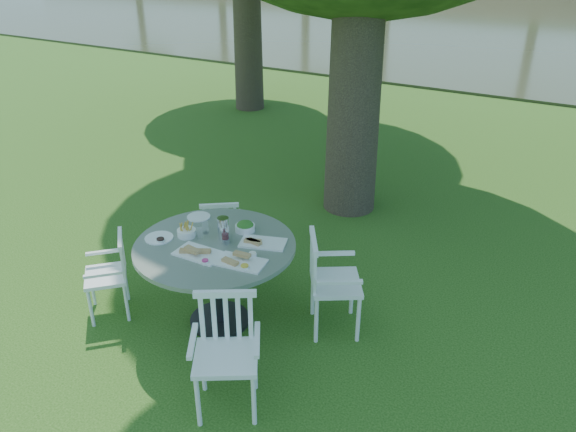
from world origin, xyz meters
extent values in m
plane|color=#193E0D|center=(0.00, 0.00, 0.00)|extent=(140.00, 140.00, 0.00)
cylinder|color=black|center=(-0.30, -0.59, 0.02)|extent=(0.56, 0.56, 0.04)
cylinder|color=black|center=(-0.30, -0.59, 0.42)|extent=(0.12, 0.12, 0.77)
cylinder|color=slate|center=(-0.30, -0.59, 0.83)|extent=(1.43, 1.43, 0.04)
cylinder|color=white|center=(0.95, -0.20, 0.23)|extent=(0.04, 0.04, 0.47)
cylinder|color=white|center=(0.73, 0.15, 0.23)|extent=(0.04, 0.04, 0.47)
cylinder|color=white|center=(0.63, -0.40, 0.23)|extent=(0.04, 0.04, 0.47)
cylinder|color=white|center=(0.41, -0.04, 0.23)|extent=(0.04, 0.04, 0.47)
cube|color=white|center=(0.68, -0.12, 0.49)|extent=(0.62, 0.64, 0.04)
cube|color=white|center=(0.50, -0.23, 0.71)|extent=(0.29, 0.43, 0.48)
cylinder|color=white|center=(-0.85, 0.54, 0.20)|extent=(0.03, 0.03, 0.40)
cylinder|color=white|center=(-1.14, 0.33, 0.20)|extent=(0.03, 0.03, 0.40)
cylinder|color=white|center=(-0.66, 0.28, 0.20)|extent=(0.03, 0.03, 0.40)
cylinder|color=white|center=(-0.95, 0.07, 0.20)|extent=(0.03, 0.03, 0.40)
cube|color=white|center=(-0.90, 0.31, 0.41)|extent=(0.55, 0.54, 0.04)
cube|color=white|center=(-0.80, 0.16, 0.60)|extent=(0.35, 0.27, 0.41)
cylinder|color=white|center=(-1.53, -0.98, 0.20)|extent=(0.03, 0.03, 0.40)
cylinder|color=white|center=(-1.28, -1.23, 0.20)|extent=(0.03, 0.03, 0.40)
cylinder|color=white|center=(-1.31, -0.75, 0.20)|extent=(0.03, 0.03, 0.40)
cylinder|color=white|center=(-1.06, -1.00, 0.20)|extent=(0.03, 0.03, 0.40)
cube|color=white|center=(-1.29, -0.99, 0.42)|extent=(0.55, 0.55, 0.04)
cube|color=white|center=(-1.17, -0.86, 0.61)|extent=(0.31, 0.32, 0.41)
cylinder|color=white|center=(0.31, -1.68, 0.23)|extent=(0.04, 0.04, 0.46)
cylinder|color=white|center=(0.66, -1.47, 0.23)|extent=(0.04, 0.04, 0.46)
cylinder|color=white|center=(0.12, -1.37, 0.23)|extent=(0.04, 0.04, 0.46)
cylinder|color=white|center=(0.47, -1.15, 0.23)|extent=(0.04, 0.04, 0.46)
cube|color=white|center=(0.39, -1.42, 0.48)|extent=(0.63, 0.61, 0.04)
cube|color=white|center=(0.28, -1.24, 0.70)|extent=(0.42, 0.28, 0.47)
cube|color=white|center=(-0.30, -0.80, 0.85)|extent=(0.42, 0.26, 0.02)
cube|color=white|center=(0.09, -0.74, 0.85)|extent=(0.44, 0.29, 0.02)
cube|color=white|center=(0.07, -0.37, 0.85)|extent=(0.45, 0.34, 0.02)
cylinder|color=white|center=(-0.79, -0.75, 0.85)|extent=(0.26, 0.26, 0.01)
cylinder|color=white|center=(-0.74, -0.24, 0.85)|extent=(0.22, 0.22, 0.01)
cylinder|color=white|center=(-0.60, -0.59, 0.88)|extent=(0.17, 0.17, 0.07)
cylinder|color=white|center=(-0.20, -0.25, 0.88)|extent=(0.18, 0.18, 0.06)
cylinder|color=silver|center=(-0.28, -0.47, 0.95)|extent=(0.10, 0.10, 0.21)
cylinder|color=white|center=(-0.22, -0.53, 0.95)|extent=(0.07, 0.07, 0.20)
cylinder|color=white|center=(-0.49, -0.46, 0.90)|extent=(0.06, 0.06, 0.10)
cylinder|color=white|center=(-0.47, -0.56, 0.90)|extent=(0.06, 0.06, 0.10)
cylinder|color=white|center=(-0.17, -0.89, 0.86)|extent=(0.06, 0.06, 0.03)
cylinder|color=white|center=(0.17, -0.81, 0.86)|extent=(0.08, 0.08, 0.03)
cylinder|color=white|center=(0.11, -0.61, 0.86)|extent=(0.07, 0.07, 0.03)
cylinder|color=white|center=(-0.72, -0.81, 0.86)|extent=(0.08, 0.08, 0.03)
cube|color=#313620|center=(0.00, 23.00, 0.00)|extent=(100.00, 28.00, 0.12)
camera|label=1|loc=(2.39, -4.00, 3.30)|focal=35.00mm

